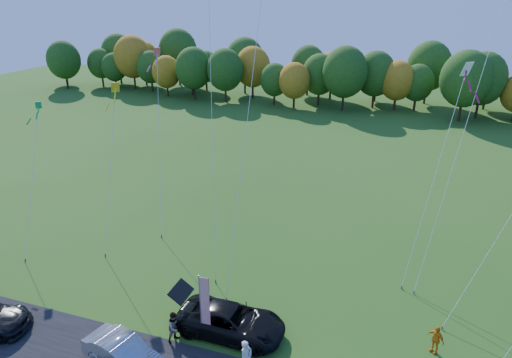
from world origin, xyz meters
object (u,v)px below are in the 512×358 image
(person_east, at_px, (436,339))
(black_suv, at_px, (231,321))
(silver_sedan, at_px, (125,354))
(feather_flag, at_px, (204,302))

(person_east, bearing_deg, black_suv, -133.58)
(silver_sedan, distance_m, person_east, 15.81)
(black_suv, relative_size, feather_flag, 1.42)
(silver_sedan, height_order, feather_flag, feather_flag)
(black_suv, relative_size, person_east, 3.66)
(black_suv, distance_m, person_east, 10.70)
(black_suv, distance_m, silver_sedan, 5.70)
(black_suv, xyz_separation_m, person_east, (10.49, 2.12, -0.01))
(black_suv, height_order, silver_sedan, black_suv)
(black_suv, xyz_separation_m, silver_sedan, (-4.10, -3.95, -0.05))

